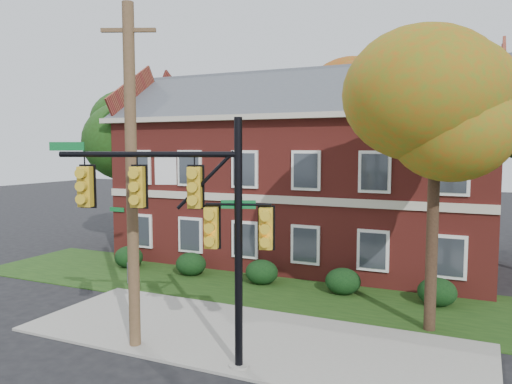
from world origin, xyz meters
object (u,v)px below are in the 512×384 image
at_px(hedge_left, 191,264).
at_px(traffic_signal, 193,215).
at_px(hedge_far_left, 129,257).
at_px(hedge_far_right, 437,292).
at_px(tree_near_right, 443,118).
at_px(hedge_center, 262,272).
at_px(apartment_building, 304,163).
at_px(hedge_right, 343,281).
at_px(utility_pole, 132,177).
at_px(tree_far_rear, 365,99).
at_px(tree_left_rear, 135,132).
at_px(sign_post, 131,287).

xyz_separation_m(hedge_left, traffic_signal, (5.17, -8.09, 3.53)).
bearing_deg(hedge_far_left, hedge_left, 0.00).
xyz_separation_m(hedge_far_right, tree_near_right, (0.22, -2.83, 6.14)).
bearing_deg(hedge_center, tree_near_right, -21.42).
xyz_separation_m(apartment_building, hedge_right, (3.50, -5.25, -4.46)).
distance_m(hedge_far_left, hedge_far_right, 14.00).
bearing_deg(traffic_signal, utility_pole, 149.58).
bearing_deg(hedge_left, hedge_right, 0.00).
relative_size(hedge_far_left, hedge_right, 1.00).
height_order(hedge_center, traffic_signal, traffic_signal).
bearing_deg(hedge_left, tree_far_rear, 69.71).
xyz_separation_m(hedge_center, tree_near_right, (7.22, -2.83, 6.14)).
distance_m(hedge_far_left, tree_left_rear, 7.90).
height_order(hedge_far_right, tree_far_rear, tree_far_rear).
bearing_deg(hedge_left, traffic_signal, -57.43).
height_order(utility_pole, sign_post, utility_pole).
relative_size(hedge_left, tree_near_right, 0.16).
relative_size(apartment_building, hedge_right, 13.43).
bearing_deg(hedge_left, hedge_far_left, 180.00).
height_order(hedge_far_left, utility_pole, utility_pole).
distance_m(hedge_far_left, hedge_right, 10.50).
bearing_deg(hedge_left, sign_post, -72.04).
distance_m(tree_left_rear, tree_far_rear, 14.40).
relative_size(apartment_building, tree_left_rear, 2.12).
bearing_deg(apartment_building, utility_pole, -92.79).
height_order(apartment_building, hedge_center, apartment_building).
bearing_deg(tree_far_rear, hedge_left, -110.29).
height_order(hedge_right, tree_near_right, tree_near_right).
relative_size(hedge_far_left, hedge_far_right, 1.00).
bearing_deg(hedge_center, traffic_signal, -78.37).
distance_m(hedge_far_left, hedge_left, 3.50).
distance_m(hedge_left, hedge_right, 7.00).
xyz_separation_m(hedge_left, hedge_center, (3.50, 0.00, 0.00)).
distance_m(utility_pole, sign_post, 3.49).
distance_m(apartment_building, traffic_signal, 13.48).
relative_size(hedge_center, hedge_far_right, 1.00).
height_order(tree_far_rear, utility_pole, tree_far_rear).
distance_m(tree_near_right, utility_pole, 9.36).
distance_m(apartment_building, hedge_center, 6.89).
bearing_deg(hedge_center, hedge_right, 0.00).
relative_size(tree_near_right, tree_far_rear, 0.74).
height_order(hedge_far_left, tree_near_right, tree_near_right).
xyz_separation_m(hedge_far_left, traffic_signal, (8.67, -8.09, 3.53)).
bearing_deg(sign_post, hedge_left, 126.25).
distance_m(hedge_far_left, traffic_signal, 12.37).
relative_size(tree_left_rear, traffic_signal, 1.36).
relative_size(tree_far_rear, traffic_signal, 1.76).
height_order(apartment_building, traffic_signal, apartment_building).
bearing_deg(hedge_center, apartment_building, 90.00).
distance_m(apartment_building, hedge_far_left, 9.82).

